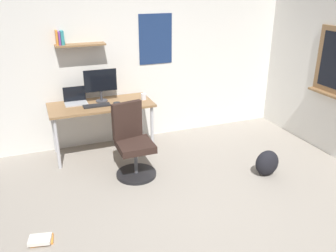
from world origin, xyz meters
The scene contains 11 objects.
ground_plane centered at (0.00, 0.00, 0.00)m, with size 5.20×5.20×0.00m, color gray.
wall_back centered at (0.00, 2.45, 1.30)m, with size 5.00×0.30×2.60m.
desk centered at (-0.66, 2.04, 0.68)m, with size 1.45×0.65×0.76m.
office_chair centered at (-0.43, 1.28, 0.41)m, with size 0.52×0.53×0.95m.
laptop centered at (-0.99, 2.20, 0.81)m, with size 0.31×0.21×0.23m.
monitor_primary centered at (-0.63, 2.15, 1.03)m, with size 0.46×0.17×0.46m.
keyboard centered at (-0.74, 1.96, 0.77)m, with size 0.37×0.13×0.02m, color black.
computer_mouse centered at (-0.46, 1.96, 0.77)m, with size 0.10×0.06×0.03m, color #262628.
coffee_mug centered at (-0.04, 2.01, 0.80)m, with size 0.08×0.08×0.09m, color silver.
backpack centered at (1.17, 0.61, 0.17)m, with size 0.32×0.22×0.35m, color black.
book_stack_on_floor centered at (-1.65, 0.31, 0.03)m, with size 0.25×0.20×0.06m.
Camera 1 is at (-1.51, -2.74, 2.36)m, focal length 38.12 mm.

